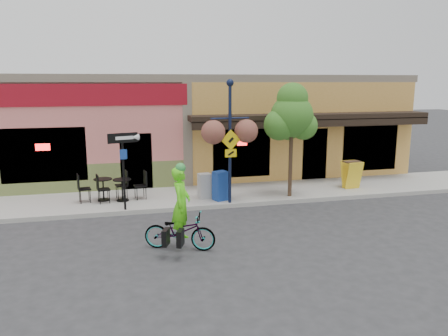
{
  "coord_description": "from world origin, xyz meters",
  "views": [
    {
      "loc": [
        -3.63,
        -13.34,
        4.23
      ],
      "look_at": [
        -0.25,
        0.5,
        1.4
      ],
      "focal_mm": 35.0,
      "sensor_mm": 36.0,
      "label": 1
    }
  ],
  "objects_px": {
    "bicycle": "(180,231)",
    "cyclist_rider": "(181,214)",
    "lamp_post": "(230,142)",
    "street_tree": "(291,140)",
    "building": "(195,123)",
    "newspaper_box_grey": "(204,186)",
    "newspaper_box_blue": "(220,186)",
    "one_way_sign": "(124,172)"
  },
  "relations": [
    {
      "from": "building",
      "to": "one_way_sign",
      "type": "xyz_separation_m",
      "value": [
        -3.51,
        -6.85,
        -0.85
      ]
    },
    {
      "from": "lamp_post",
      "to": "newspaper_box_blue",
      "type": "distance_m",
      "value": 1.64
    },
    {
      "from": "bicycle",
      "to": "newspaper_box_grey",
      "type": "bearing_deg",
      "value": 2.83
    },
    {
      "from": "newspaper_box_grey",
      "to": "bicycle",
      "type": "bearing_deg",
      "value": -116.7
    },
    {
      "from": "cyclist_rider",
      "to": "newspaper_box_grey",
      "type": "xyz_separation_m",
      "value": [
        1.43,
        4.22,
        -0.35
      ]
    },
    {
      "from": "lamp_post",
      "to": "street_tree",
      "type": "relative_size",
      "value": 1.02
    },
    {
      "from": "cyclist_rider",
      "to": "one_way_sign",
      "type": "distance_m",
      "value": 3.72
    },
    {
      "from": "newspaper_box_blue",
      "to": "bicycle",
      "type": "bearing_deg",
      "value": -138.41
    },
    {
      "from": "bicycle",
      "to": "lamp_post",
      "type": "height_order",
      "value": "lamp_post"
    },
    {
      "from": "building",
      "to": "lamp_post",
      "type": "relative_size",
      "value": 4.36
    },
    {
      "from": "lamp_post",
      "to": "street_tree",
      "type": "xyz_separation_m",
      "value": [
        2.33,
        0.32,
        -0.04
      ]
    },
    {
      "from": "cyclist_rider",
      "to": "newspaper_box_blue",
      "type": "relative_size",
      "value": 1.86
    },
    {
      "from": "lamp_post",
      "to": "street_tree",
      "type": "height_order",
      "value": "lamp_post"
    },
    {
      "from": "building",
      "to": "street_tree",
      "type": "distance_m",
      "value": 6.91
    },
    {
      "from": "cyclist_rider",
      "to": "one_way_sign",
      "type": "relative_size",
      "value": 0.76
    },
    {
      "from": "one_way_sign",
      "to": "newspaper_box_blue",
      "type": "xyz_separation_m",
      "value": [
        3.27,
        0.41,
        -0.74
      ]
    },
    {
      "from": "cyclist_rider",
      "to": "one_way_sign",
      "type": "height_order",
      "value": "one_way_sign"
    },
    {
      "from": "bicycle",
      "to": "newspaper_box_grey",
      "type": "relative_size",
      "value": 2.08
    },
    {
      "from": "bicycle",
      "to": "cyclist_rider",
      "type": "height_order",
      "value": "cyclist_rider"
    },
    {
      "from": "building",
      "to": "lamp_post",
      "type": "distance_m",
      "value": 6.83
    },
    {
      "from": "one_way_sign",
      "to": "newspaper_box_blue",
      "type": "bearing_deg",
      "value": -9.16
    },
    {
      "from": "bicycle",
      "to": "lamp_post",
      "type": "relative_size",
      "value": 0.44
    },
    {
      "from": "cyclist_rider",
      "to": "street_tree",
      "type": "distance_m",
      "value": 5.99
    },
    {
      "from": "one_way_sign",
      "to": "newspaper_box_grey",
      "type": "xyz_separation_m",
      "value": [
        2.78,
        0.79,
        -0.81
      ]
    },
    {
      "from": "lamp_post",
      "to": "one_way_sign",
      "type": "distance_m",
      "value": 3.6
    },
    {
      "from": "lamp_post",
      "to": "street_tree",
      "type": "bearing_deg",
      "value": 4.73
    },
    {
      "from": "bicycle",
      "to": "street_tree",
      "type": "relative_size",
      "value": 0.45
    },
    {
      "from": "cyclist_rider",
      "to": "newspaper_box_blue",
      "type": "height_order",
      "value": "cyclist_rider"
    },
    {
      "from": "newspaper_box_blue",
      "to": "building",
      "type": "bearing_deg",
      "value": 66.64
    },
    {
      "from": "cyclist_rider",
      "to": "street_tree",
      "type": "bearing_deg",
      "value": -27.77
    },
    {
      "from": "bicycle",
      "to": "newspaper_box_blue",
      "type": "xyz_separation_m",
      "value": [
        1.97,
        3.84,
        0.17
      ]
    },
    {
      "from": "lamp_post",
      "to": "one_way_sign",
      "type": "height_order",
      "value": "lamp_post"
    },
    {
      "from": "bicycle",
      "to": "lamp_post",
      "type": "bearing_deg",
      "value": -10.45
    },
    {
      "from": "newspaper_box_grey",
      "to": "street_tree",
      "type": "height_order",
      "value": "street_tree"
    },
    {
      "from": "bicycle",
      "to": "cyclist_rider",
      "type": "xyz_separation_m",
      "value": [
        0.05,
        0.0,
        0.46
      ]
    },
    {
      "from": "lamp_post",
      "to": "newspaper_box_blue",
      "type": "bearing_deg",
      "value": 117.84
    },
    {
      "from": "street_tree",
      "to": "building",
      "type": "bearing_deg",
      "value": 109.59
    },
    {
      "from": "building",
      "to": "one_way_sign",
      "type": "height_order",
      "value": "building"
    },
    {
      "from": "cyclist_rider",
      "to": "one_way_sign",
      "type": "xyz_separation_m",
      "value": [
        -1.35,
        3.43,
        0.45
      ]
    },
    {
      "from": "building",
      "to": "cyclist_rider",
      "type": "bearing_deg",
      "value": -101.89
    },
    {
      "from": "newspaper_box_blue",
      "to": "one_way_sign",
      "type": "bearing_deg",
      "value": 165.86
    },
    {
      "from": "bicycle",
      "to": "lamp_post",
      "type": "xyz_separation_m",
      "value": [
        2.21,
        3.45,
        1.75
      ]
    }
  ]
}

